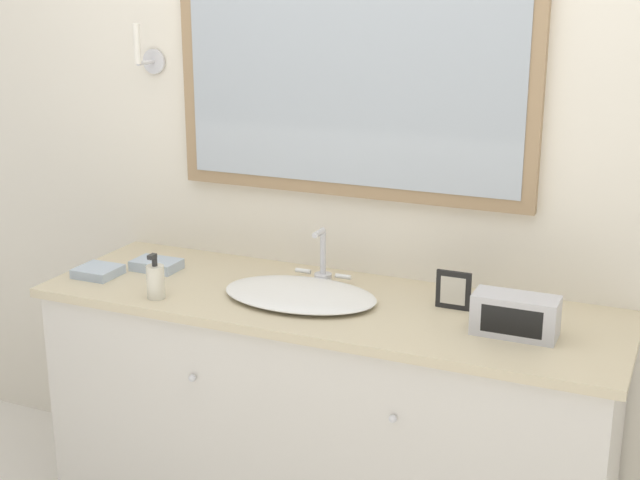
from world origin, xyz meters
The scene contains 8 objects.
wall_back centered at (0.00, 0.66, 1.29)m, with size 8.00×0.18×2.55m.
vanity_counter centered at (0.00, 0.32, 0.43)m, with size 1.92×0.62×0.86m.
sink_basin centered at (-0.08, 0.30, 0.88)m, with size 0.52×0.39×0.19m.
soap_bottle centered at (-0.52, 0.11, 0.92)m, with size 0.06×0.06×0.15m.
appliance_box centered at (0.62, 0.27, 0.92)m, with size 0.25×0.11×0.12m.
picture_frame centered at (0.40, 0.41, 0.92)m, with size 0.11×0.01×0.12m.
hand_towel_near_sink centered at (-0.83, 0.22, 0.88)m, with size 0.14×0.13×0.03m.
hand_towel_far_corner centered at (-0.68, 0.36, 0.88)m, with size 0.16×0.11×0.04m.
Camera 1 is at (1.07, -2.17, 1.87)m, focal length 50.00 mm.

